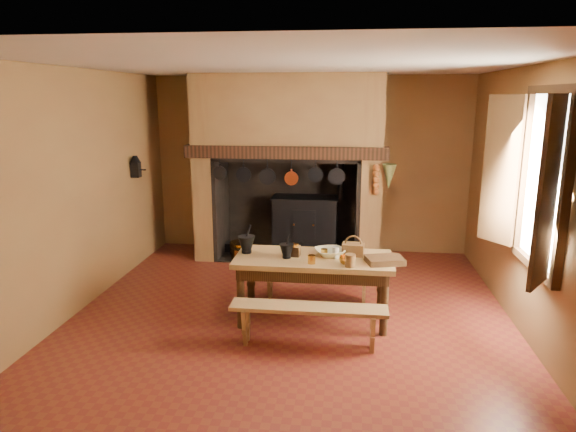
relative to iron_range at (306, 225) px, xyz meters
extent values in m
plane|color=#612617|center=(0.04, -2.45, -0.48)|extent=(5.50, 5.50, 0.00)
plane|color=silver|center=(0.04, -2.45, 2.32)|extent=(5.50, 5.50, 0.00)
cube|color=olive|center=(0.04, 0.30, 0.92)|extent=(5.00, 0.02, 2.80)
cube|color=olive|center=(-2.46, -2.45, 0.92)|extent=(0.02, 5.50, 2.80)
cube|color=olive|center=(2.54, -2.45, 0.92)|extent=(0.02, 5.50, 2.80)
cube|color=olive|center=(0.04, -5.20, 0.92)|extent=(5.00, 0.02, 2.80)
cube|color=olive|center=(-1.51, -0.15, 0.92)|extent=(0.30, 0.90, 2.80)
cube|color=olive|center=(0.99, -0.15, 0.92)|extent=(0.30, 0.90, 2.80)
cube|color=olive|center=(-0.26, -0.15, 1.72)|extent=(2.20, 0.90, 1.20)
cube|color=black|center=(-0.26, -0.55, 1.21)|extent=(2.95, 0.22, 0.18)
cube|color=black|center=(-0.26, 0.27, 0.32)|extent=(2.20, 0.06, 1.60)
cube|color=black|center=(-0.26, -0.15, -0.47)|extent=(2.20, 0.90, 0.02)
cube|color=black|center=(-0.01, 0.00, -0.03)|extent=(1.00, 0.50, 0.90)
cube|color=black|center=(-0.01, -0.02, 0.44)|extent=(1.04, 0.54, 0.04)
cube|color=black|center=(-0.01, -0.26, 0.07)|extent=(0.35, 0.02, 0.45)
cylinder|color=black|center=(0.54, 0.00, 0.77)|extent=(0.10, 0.10, 0.70)
cylinder|color=gold|center=(-0.16, -0.28, 0.07)|extent=(0.03, 0.03, 0.03)
cylinder|color=gold|center=(0.14, -0.28, 0.07)|extent=(0.03, 0.03, 0.03)
cylinder|color=gold|center=(-1.01, -0.15, -0.38)|extent=(0.40, 0.40, 0.20)
cylinder|color=gold|center=(-0.96, -0.40, -0.39)|extent=(0.34, 0.34, 0.18)
cube|color=black|center=(-1.21, -0.05, -0.40)|extent=(0.18, 0.18, 0.16)
cone|color=#606932|center=(1.22, -0.66, 0.90)|extent=(0.20, 0.20, 0.35)
cube|color=white|center=(2.52, -2.85, 1.22)|extent=(0.02, 1.00, 1.60)
cube|color=#392712|center=(2.49, -2.85, 2.06)|extent=(0.08, 1.16, 0.08)
cube|color=#392712|center=(2.49, -2.85, 0.38)|extent=(0.08, 1.16, 0.08)
cube|color=#392712|center=(2.29, -3.53, 1.22)|extent=(0.29, 0.39, 1.60)
cube|color=#392712|center=(2.29, -2.17, 1.22)|extent=(0.29, 0.39, 1.60)
cube|color=black|center=(-2.38, -0.90, 0.97)|extent=(0.12, 0.12, 0.22)
cone|color=black|center=(-2.38, -0.90, 1.12)|extent=(0.16, 0.16, 0.10)
cylinder|color=black|center=(-2.29, -0.90, 0.97)|extent=(0.12, 0.02, 0.02)
cube|color=#A77B4C|center=(0.30, -2.49, 0.24)|extent=(1.73, 0.77, 0.06)
cube|color=#392712|center=(0.30, -2.49, 0.14)|extent=(1.61, 0.65, 0.13)
cylinder|color=#392712|center=(-0.46, -2.78, -0.14)|extent=(0.09, 0.09, 0.69)
cylinder|color=#392712|center=(1.07, -2.78, -0.14)|extent=(0.09, 0.09, 0.69)
cylinder|color=#392712|center=(-0.46, -2.20, -0.14)|extent=(0.09, 0.09, 0.69)
cylinder|color=#392712|center=(1.07, -2.20, -0.14)|extent=(0.09, 0.09, 0.69)
cube|color=#A77B4C|center=(0.30, -3.14, -0.06)|extent=(1.57, 0.27, 0.04)
cube|color=#A77B4C|center=(0.30, -1.92, -0.10)|extent=(1.43, 0.25, 0.04)
cylinder|color=black|center=(-0.46, -2.44, 0.28)|extent=(0.11, 0.11, 0.03)
cone|color=black|center=(-0.46, -2.44, 0.38)|extent=(0.19, 0.19, 0.16)
cylinder|color=black|center=(-0.44, -2.44, 0.52)|extent=(0.08, 0.04, 0.16)
cylinder|color=black|center=(0.01, -2.57, 0.28)|extent=(0.09, 0.09, 0.03)
cone|color=black|center=(0.01, -2.57, 0.36)|extent=(0.16, 0.16, 0.13)
cylinder|color=black|center=(0.03, -2.57, 0.47)|extent=(0.07, 0.04, 0.13)
cube|color=#392712|center=(0.09, -2.49, 0.32)|extent=(0.13, 0.13, 0.11)
cylinder|color=gold|center=(0.09, -2.49, 0.39)|extent=(0.09, 0.09, 0.03)
cylinder|color=black|center=(0.14, -2.49, 0.43)|extent=(0.10, 0.03, 0.03)
cylinder|color=gold|center=(0.30, -2.73, 0.31)|extent=(0.10, 0.10, 0.09)
cylinder|color=gold|center=(0.42, -2.46, 0.31)|extent=(0.08, 0.08, 0.08)
imported|color=beige|center=(0.48, -2.43, 0.31)|extent=(0.42, 0.42, 0.08)
cylinder|color=brown|center=(0.71, -2.79, 0.33)|extent=(0.11, 0.11, 0.14)
cylinder|color=beige|center=(0.55, -2.51, 0.33)|extent=(0.10, 0.10, 0.13)
cube|color=#482C15|center=(0.73, -2.38, 0.33)|extent=(0.25, 0.19, 0.13)
torus|color=#482C15|center=(0.73, -2.38, 0.40)|extent=(0.19, 0.03, 0.19)
cube|color=#392712|center=(1.07, -2.62, 0.30)|extent=(0.44, 0.36, 0.07)
imported|color=gold|center=(0.65, -2.70, 0.31)|extent=(0.14, 0.14, 0.09)
camera|label=1|loc=(0.68, -7.89, 2.00)|focal=32.00mm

